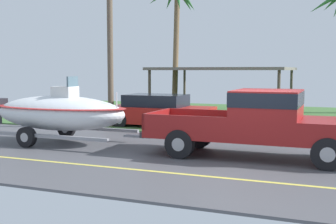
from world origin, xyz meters
The scene contains 7 objects.
ground centered at (0.00, 8.38, -0.01)m, with size 36.00×22.00×0.11m.
pickup_truck_towing centered at (0.38, 0.78, 1.04)m, with size 6.01×2.09×1.87m.
boat_on_trailer centered at (-6.38, 0.78, 1.01)m, with size 5.98×2.36×2.20m.
parked_sedan_near centered at (-4.81, 5.65, 0.67)m, with size 4.39×1.89×1.38m.
carport_awning centered at (-3.44, 11.10, 2.43)m, with size 6.77×5.67×2.54m.
palm_tree_mid centered at (-6.08, 10.89, 5.65)m, with size 2.91×2.97×7.21m.
utility_pole centered at (-6.69, 4.81, 3.85)m, with size 0.24×1.80×7.41m.
Camera 1 is at (2.25, -11.08, 2.41)m, focal length 46.30 mm.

